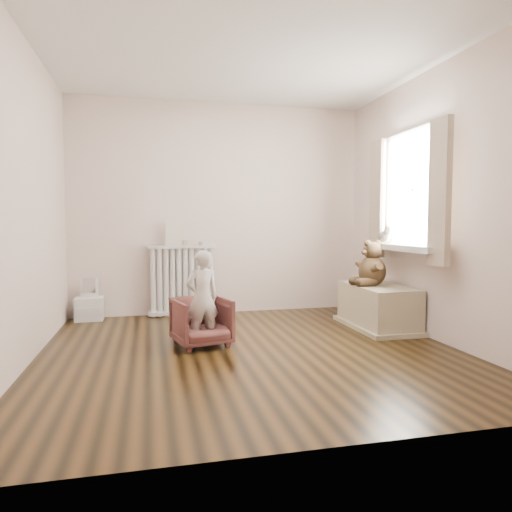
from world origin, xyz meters
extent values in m
cube|color=black|center=(0.00, 0.00, 0.00)|extent=(3.60, 3.60, 0.01)
cube|color=white|center=(0.00, 0.00, 2.60)|extent=(3.60, 3.60, 0.01)
cube|color=silver|center=(0.00, 1.80, 1.30)|extent=(3.60, 0.02, 2.60)
cube|color=silver|center=(0.00, -1.80, 1.30)|extent=(3.60, 0.02, 2.60)
cube|color=silver|center=(-1.80, 0.00, 1.30)|extent=(0.02, 3.60, 2.60)
cube|color=silver|center=(1.80, 0.00, 1.30)|extent=(0.02, 3.60, 2.60)
cube|color=white|center=(1.76, 0.30, 1.45)|extent=(0.03, 0.90, 1.10)
cube|color=silver|center=(1.67, 0.30, 0.87)|extent=(0.22, 1.10, 0.06)
cube|color=#BFAA90|center=(1.65, -0.27, 1.39)|extent=(0.06, 0.26, 1.30)
cube|color=#BFAA90|center=(1.65, 0.87, 1.39)|extent=(0.06, 0.26, 1.30)
cube|color=silver|center=(-0.48, 1.68, 0.39)|extent=(0.81, 0.15, 0.85)
cube|color=beige|center=(-0.59, 1.68, 1.00)|extent=(0.17, 0.02, 0.29)
cylinder|color=#A59E8C|center=(-0.42, 1.68, 0.88)|extent=(0.10, 0.10, 0.06)
cylinder|color=#A59E8C|center=(-0.24, 1.68, 0.88)|extent=(0.08, 0.08, 0.05)
cube|color=silver|center=(-1.55, 1.65, 0.28)|extent=(0.31, 0.22, 0.48)
imported|color=brown|center=(-0.40, 0.26, 0.22)|extent=(0.57, 0.58, 0.44)
imported|color=silver|center=(-0.40, 0.21, 0.45)|extent=(0.35, 0.27, 0.86)
cube|color=#BFB592|center=(1.52, 0.56, 0.20)|extent=(0.51, 0.97, 0.45)
camera|label=1|loc=(-0.85, -3.85, 1.11)|focal=32.00mm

